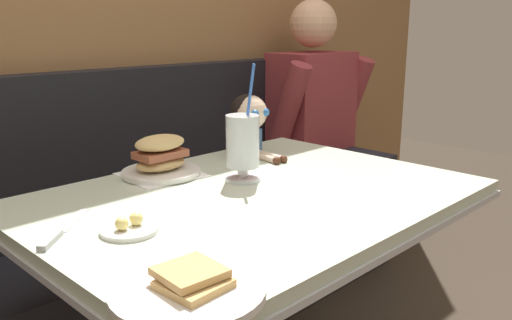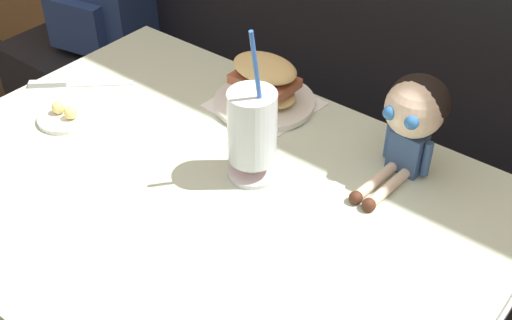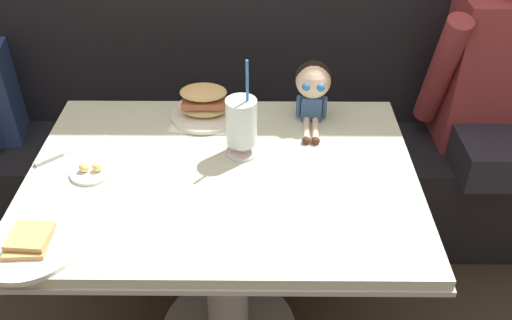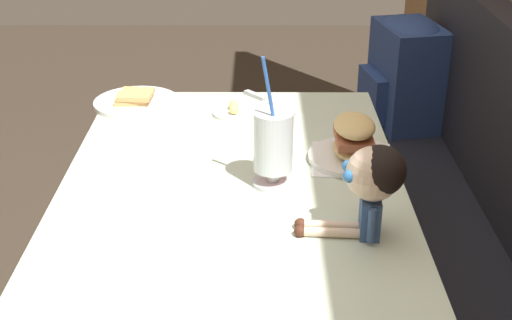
% 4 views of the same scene
% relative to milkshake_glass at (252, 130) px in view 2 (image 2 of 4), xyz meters
% --- Properties ---
extents(booth_bench, '(2.60, 0.48, 1.00)m').
position_rel_milkshake_glass_xyz_m(booth_bench, '(-0.05, 0.53, -0.52)').
color(booth_bench, black).
rests_on(booth_bench, ground).
extents(diner_table, '(1.11, 0.81, 0.74)m').
position_rel_milkshake_glass_xyz_m(diner_table, '(-0.05, -0.09, -0.30)').
color(diner_table, beige).
rests_on(diner_table, ground).
extents(milkshake_glass, '(0.10, 0.10, 0.32)m').
position_rel_milkshake_glass_xyz_m(milkshake_glass, '(0.00, 0.00, 0.00)').
color(milkshake_glass, silver).
rests_on(milkshake_glass, diner_table).
extents(sandwich_plate, '(0.22, 0.22, 0.12)m').
position_rel_milkshake_glass_xyz_m(sandwich_plate, '(-0.13, 0.20, -0.06)').
color(sandwich_plate, white).
rests_on(sandwich_plate, diner_table).
extents(butter_saucer, '(0.12, 0.12, 0.04)m').
position_rel_milkshake_glass_xyz_m(butter_saucer, '(-0.42, -0.10, -0.09)').
color(butter_saucer, white).
rests_on(butter_saucer, diner_table).
extents(butter_knife, '(0.19, 0.17, 0.01)m').
position_rel_milkshake_glass_xyz_m(butter_knife, '(-0.54, -0.02, -0.10)').
color(butter_knife, silver).
rests_on(butter_knife, diner_table).
extents(seated_doll, '(0.12, 0.22, 0.20)m').
position_rel_milkshake_glass_xyz_m(seated_doll, '(0.22, 0.19, 0.03)').
color(seated_doll, '#385689').
rests_on(seated_doll, diner_table).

